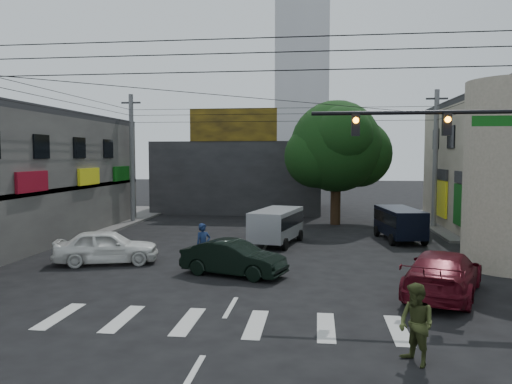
% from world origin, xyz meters
% --- Properties ---
extents(ground, '(160.00, 160.00, 0.00)m').
position_xyz_m(ground, '(0.00, 0.00, 0.00)').
color(ground, black).
rests_on(ground, ground).
extents(sidewalk_far_left, '(16.00, 16.00, 0.15)m').
position_xyz_m(sidewalk_far_left, '(-18.00, 18.00, 0.07)').
color(sidewalk_far_left, '#514F4C').
rests_on(sidewalk_far_left, ground).
extents(building_far, '(14.00, 10.00, 6.00)m').
position_xyz_m(building_far, '(-4.00, 26.00, 3.00)').
color(building_far, '#232326').
rests_on(building_far, ground).
extents(billboard, '(7.00, 0.30, 2.60)m').
position_xyz_m(billboard, '(-4.00, 21.10, 7.30)').
color(billboard, olive).
rests_on(billboard, building_far).
extents(tower_distant, '(9.00, 9.00, 44.00)m').
position_xyz_m(tower_distant, '(0.00, 70.00, 22.00)').
color(tower_distant, silver).
rests_on(tower_distant, ground).
extents(street_tree, '(6.40, 6.40, 8.70)m').
position_xyz_m(street_tree, '(4.00, 17.00, 5.47)').
color(street_tree, black).
rests_on(street_tree, ground).
extents(traffic_gantry, '(7.10, 0.35, 7.20)m').
position_xyz_m(traffic_gantry, '(7.82, -1.00, 4.83)').
color(traffic_gantry, black).
rests_on(traffic_gantry, ground).
extents(utility_pole_far_left, '(0.32, 0.32, 9.20)m').
position_xyz_m(utility_pole_far_left, '(-10.50, 16.00, 4.60)').
color(utility_pole_far_left, '#59595B').
rests_on(utility_pole_far_left, ground).
extents(utility_pole_far_right, '(0.32, 0.32, 9.20)m').
position_xyz_m(utility_pole_far_right, '(10.50, 16.00, 4.60)').
color(utility_pole_far_right, '#59595B').
rests_on(utility_pole_far_right, ground).
extents(dark_sedan, '(4.03, 5.18, 1.41)m').
position_xyz_m(dark_sedan, '(-0.63, 1.26, 0.71)').
color(dark_sedan, black).
rests_on(dark_sedan, ground).
extents(white_compact, '(4.27, 5.52, 1.54)m').
position_xyz_m(white_compact, '(-6.67, 2.76, 0.77)').
color(white_compact, white).
rests_on(white_compact, ground).
extents(maroon_sedan, '(5.86, 6.91, 1.57)m').
position_xyz_m(maroon_sedan, '(7.08, -0.77, 0.79)').
color(maroon_sedan, '#4D0B16').
rests_on(maroon_sedan, ground).
extents(silver_minivan, '(5.24, 3.75, 1.91)m').
position_xyz_m(silver_minivan, '(0.52, 8.50, 0.96)').
color(silver_minivan, '#A1A4A9').
rests_on(silver_minivan, ground).
extents(navy_van, '(5.11, 3.06, 1.85)m').
position_xyz_m(navy_van, '(7.39, 10.55, 0.92)').
color(navy_van, black).
rests_on(navy_van, ground).
extents(traffic_officer, '(1.14, 1.13, 1.90)m').
position_xyz_m(traffic_officer, '(-2.22, 2.73, 0.95)').
color(traffic_officer, '#152449').
rests_on(traffic_officer, ground).
extents(pedestrian_olive, '(1.58, 1.56, 1.91)m').
position_xyz_m(pedestrian_olive, '(5.03, -6.77, 0.95)').
color(pedestrian_olive, '#38401D').
rests_on(pedestrian_olive, ground).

